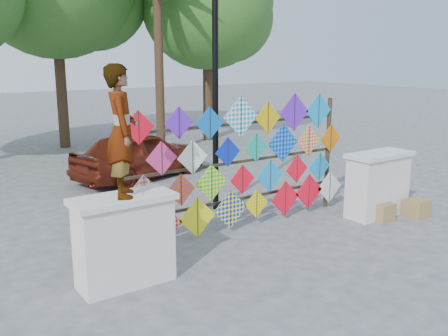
{
  "coord_description": "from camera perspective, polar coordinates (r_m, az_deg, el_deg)",
  "views": [
    {
      "loc": [
        -5.29,
        -6.31,
        3.13
      ],
      "look_at": [
        -0.47,
        0.6,
        1.23
      ],
      "focal_mm": 40.0,
      "sensor_mm": 36.0,
      "label": 1
    }
  ],
  "objects": [
    {
      "name": "ground",
      "position": [
        8.81,
        4.78,
        -8.18
      ],
      "size": [
        80.0,
        80.0,
        0.0
      ],
      "primitive_type": "plane",
      "color": "gray",
      "rests_on": "ground"
    },
    {
      "name": "parapet_left",
      "position": [
        7.08,
        -11.3,
        -8.07
      ],
      "size": [
        1.4,
        0.65,
        1.28
      ],
      "color": "white",
      "rests_on": "ground"
    },
    {
      "name": "parapet_right",
      "position": [
        10.36,
        17.17,
        -1.74
      ],
      "size": [
        1.4,
        0.65,
        1.28
      ],
      "color": "white",
      "rests_on": "ground"
    },
    {
      "name": "kite_rack",
      "position": [
        9.08,
        2.52,
        0.4
      ],
      "size": [
        4.9,
        0.24,
        2.45
      ],
      "color": "#30261A",
      "rests_on": "ground"
    },
    {
      "name": "tree_east",
      "position": [
        19.02,
        -1.75,
        18.29
      ],
      "size": [
        5.4,
        4.8,
        7.42
      ],
      "color": "#492D1F",
      "rests_on": "ground"
    },
    {
      "name": "vendor_woman",
      "position": [
        6.71,
        -11.63,
        4.12
      ],
      "size": [
        0.63,
        0.75,
        1.76
      ],
      "primitive_type": "imported",
      "rotation": [
        0.0,
        0.0,
        1.19
      ],
      "color": "#99999E",
      "rests_on": "parapet_left"
    },
    {
      "name": "sedan",
      "position": [
        13.14,
        -9.57,
        1.55
      ],
      "size": [
        3.96,
        2.4,
        1.26
      ],
      "primitive_type": "imported",
      "rotation": [
        0.0,
        0.0,
        1.83
      ],
      "color": "#5F1C10",
      "rests_on": "ground"
    },
    {
      "name": "lamppost",
      "position": [
        10.02,
        -1.0,
        10.18
      ],
      "size": [
        0.28,
        0.28,
        4.46
      ],
      "color": "black",
      "rests_on": "ground"
    },
    {
      "name": "cardboard_box_near",
      "position": [
        10.19,
        17.67,
        -4.77
      ],
      "size": [
        0.4,
        0.35,
        0.35
      ],
      "primitive_type": "cube",
      "color": "#9A794A",
      "rests_on": "ground"
    },
    {
      "name": "cardboard_box_far",
      "position": [
        10.65,
        21.19,
        -4.3
      ],
      "size": [
        0.42,
        0.38,
        0.35
      ],
      "primitive_type": "cube",
      "color": "#9A794A",
      "rests_on": "ground"
    }
  ]
}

